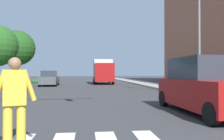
{
  "coord_description": "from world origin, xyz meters",
  "views": [
    {
      "loc": [
        0.91,
        1.87,
        1.42
      ],
      "look_at": [
        2.84,
        18.97,
        1.62
      ],
      "focal_mm": 37.42,
      "sensor_mm": 36.0,
      "label": 1
    }
  ],
  "objects": [
    {
      "name": "street_lamp_right",
      "position": [
        7.8,
        15.57,
        4.59
      ],
      "size": [
        1.02,
        0.24,
        7.5
      ],
      "color": "slate",
      "rests_on": "sidewalk_right"
    },
    {
      "name": "median_strip",
      "position": [
        -7.48,
        28.0,
        0.07
      ],
      "size": [
        2.94,
        64.0,
        0.15
      ],
      "primitive_type": "cube",
      "color": "#2D5B28",
      "rests_on": "ground_plane"
    },
    {
      "name": "sedan_midblock",
      "position": [
        -3.0,
        27.64,
        0.76
      ],
      "size": [
        1.91,
        4.14,
        1.63
      ],
      "color": "#474C51",
      "rests_on": "ground_plane"
    },
    {
      "name": "suv_crossing",
      "position": [
        5.09,
        9.67,
        0.93
      ],
      "size": [
        2.01,
        4.62,
        1.97
      ],
      "color": "maroon",
      "rests_on": "ground_plane"
    },
    {
      "name": "tree_distant",
      "position": [
        -7.84,
        32.92,
        4.58
      ],
      "size": [
        4.5,
        4.5,
        6.7
      ],
      "color": "#4C3823",
      "rests_on": "median_strip"
    },
    {
      "name": "pedestrian_performer",
      "position": [
        -0.33,
        6.14,
        0.93
      ],
      "size": [
        0.74,
        0.34,
        1.69
      ],
      "color": "gold",
      "rests_on": "ground_plane"
    },
    {
      "name": "truck_box_delivery",
      "position": [
        3.1,
        31.85,
        1.63
      ],
      "size": [
        2.4,
        6.2,
        3.1
      ],
      "color": "maroon",
      "rests_on": "ground_plane"
    },
    {
      "name": "sidewalk_right",
      "position": [
        8.39,
        28.0,
        0.07
      ],
      "size": [
        3.0,
        64.0,
        0.15
      ],
      "primitive_type": "cube",
      "color": "#9E9991",
      "rests_on": "ground_plane"
    },
    {
      "name": "ground_plane",
      "position": [
        0.0,
        30.0,
        0.0
      ],
      "size": [
        140.0,
        140.0,
        0.0
      ],
      "primitive_type": "plane",
      "color": "#38383A"
    }
  ]
}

